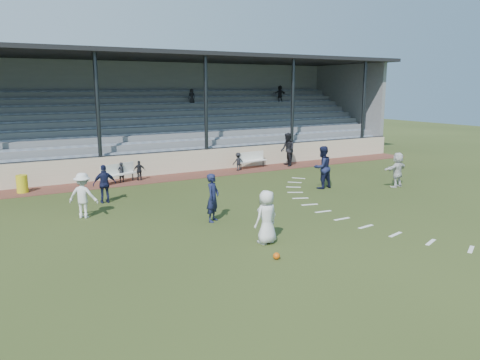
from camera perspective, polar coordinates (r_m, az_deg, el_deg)
name	(u,v)px	position (r m, az deg, el deg)	size (l,w,h in m)	color
ground	(277,231)	(15.78, 4.52, -6.19)	(90.00, 90.00, 0.00)	#2F3B18
cinder_track	(165,178)	(24.90, -9.15, 0.24)	(34.00, 2.00, 0.02)	#572C22
retaining_wall	(158,164)	(25.77, -10.01, 1.91)	(34.00, 0.18, 1.20)	beige
bench_left	(118,172)	(24.04, -14.65, 1.01)	(2.00, 1.19, 0.95)	silver
bench_right	(251,159)	(27.49, 1.37, 2.63)	(2.04, 0.76, 0.95)	silver
trash_bin	(22,184)	(23.32, -25.03, -0.43)	(0.50, 0.50, 0.80)	gold
football	(276,256)	(13.25, 4.47, -9.22)	(0.20, 0.20, 0.20)	#C34F0B
player_white_lead	(267,217)	(14.32, 3.26, -4.53)	(0.81, 0.53, 1.66)	silver
player_navy_lead	(213,198)	(16.62, -3.33, -2.17)	(0.63, 0.42, 1.73)	#151939
player_navy_mid	(322,167)	(22.34, 9.99, 1.53)	(0.98, 0.76, 2.01)	#151939
player_white_wing	(83,195)	(17.99, -18.59, -1.80)	(1.08, 0.62, 1.68)	silver
player_navy_wing	(105,184)	(20.06, -16.18, -0.46)	(0.94, 0.39, 1.60)	#151939
player_white_back	(397,170)	(23.56, 18.63, 1.19)	(1.55, 0.49, 1.67)	silver
official	(288,150)	(28.30, 5.83, 3.72)	(0.97, 0.76, 1.99)	black
sub_left_near	(121,172)	(24.16, -14.28, 0.93)	(0.37, 0.24, 1.01)	black
sub_left_far	(139,171)	(24.39, -12.17, 1.13)	(0.60, 0.25, 1.02)	black
sub_right	(238,162)	(26.66, -0.22, 2.26)	(0.66, 0.38, 1.03)	black
grandstand	(131,128)	(30.03, -13.17, 6.19)	(34.60, 9.00, 6.61)	slate
penalty_arc	(367,214)	(18.33, 15.28, -4.05)	(3.89, 14.63, 0.01)	silver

